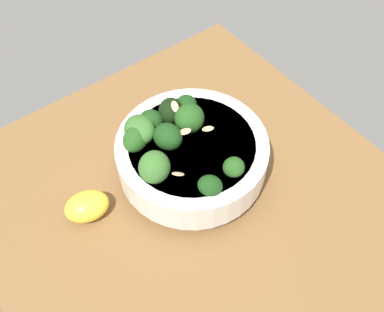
% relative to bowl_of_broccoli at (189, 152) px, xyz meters
% --- Properties ---
extents(ground_plane, '(0.57, 0.57, 0.04)m').
position_rel_bowl_of_broccoli_xyz_m(ground_plane, '(-0.03, 0.02, -0.07)').
color(ground_plane, brown).
extents(bowl_of_broccoli, '(0.22, 0.22, 0.12)m').
position_rel_bowl_of_broccoli_xyz_m(bowl_of_broccoli, '(0.00, 0.00, 0.00)').
color(bowl_of_broccoli, white).
rests_on(bowl_of_broccoli, ground_plane).
extents(lemon_wedge, '(0.06, 0.07, 0.04)m').
position_rel_bowl_of_broccoli_xyz_m(lemon_wedge, '(0.03, 0.16, -0.03)').
color(lemon_wedge, yellow).
rests_on(lemon_wedge, ground_plane).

